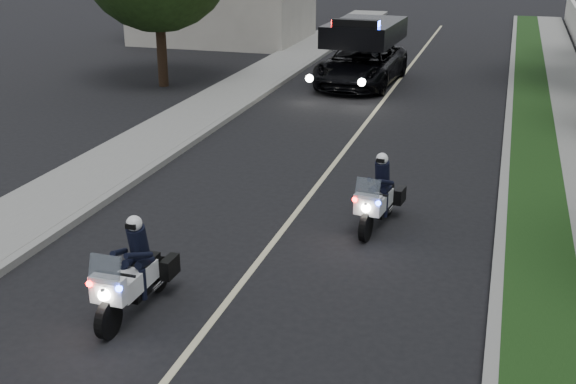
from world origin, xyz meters
name	(u,v)px	position (x,y,z in m)	size (l,w,h in m)	color
ground	(206,329)	(0.00, 0.00, 0.00)	(120.00, 120.00, 0.00)	black
curb_right	(506,154)	(4.10, 10.00, 0.07)	(0.20, 60.00, 0.15)	gray
grass_verge	(534,157)	(4.80, 10.00, 0.08)	(1.20, 60.00, 0.16)	#193814
curb_left	(210,130)	(-4.10, 10.00, 0.07)	(0.20, 60.00, 0.15)	gray
sidewalk_left	(175,127)	(-5.20, 10.00, 0.08)	(2.00, 60.00, 0.16)	gray
lane_marking	(350,144)	(0.00, 10.00, 0.00)	(0.12, 50.00, 0.01)	#BFB78C
police_moto_left	(137,311)	(-1.24, 0.17, 0.00)	(0.64, 1.84, 1.56)	silver
police_moto_right	(377,226)	(1.74, 4.57, 0.00)	(0.62, 1.77, 1.50)	silver
police_suv	(361,84)	(-1.26, 17.68, 0.00)	(2.55, 5.50, 2.67)	black
bicycle	(366,61)	(-1.96, 22.41, 0.00)	(0.66, 1.89, 0.99)	black
cyclist	(366,61)	(-1.96, 22.41, 0.00)	(0.60, 0.40, 1.66)	black
tree_left_near	(164,86)	(-8.17, 15.32, 0.00)	(5.46, 5.46, 9.11)	#213E14
tree_left_far	(233,41)	(-9.65, 26.25, 0.00)	(7.17, 7.17, 11.96)	black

